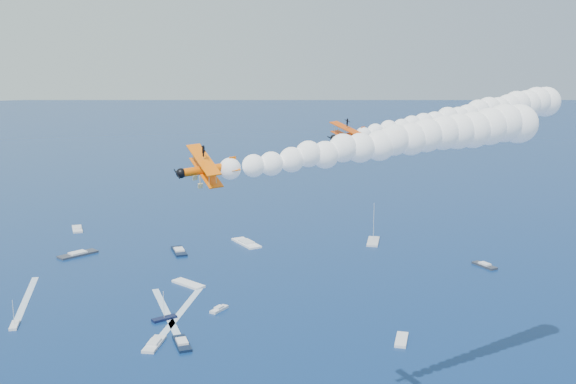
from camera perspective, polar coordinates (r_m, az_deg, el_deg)
name	(u,v)px	position (r m, az deg, el deg)	size (l,w,h in m)	color
biplane_lead	(349,135)	(110.27, 5.05, 4.69)	(6.69, 7.51, 4.52)	#E14504
biplane_trail	(208,169)	(83.50, -6.66, 1.88)	(7.59, 8.52, 5.13)	#FF6405
smoke_trail_lead	(462,116)	(126.63, 14.27, 6.13)	(49.42, 12.67, 9.50)	white
smoke_trail_trail	(387,143)	(93.52, 8.21, 4.05)	(49.96, 6.39, 9.50)	white
spectator_boats	(146,283)	(222.05, -11.69, -7.38)	(203.52, 177.91, 0.70)	black
boat_wakes	(123,306)	(205.14, -13.49, -9.18)	(55.25, 64.27, 0.04)	white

